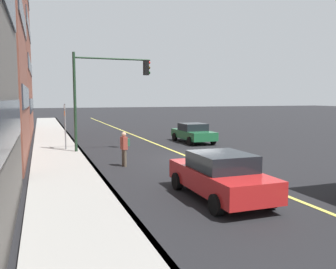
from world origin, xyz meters
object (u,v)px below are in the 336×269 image
at_px(car_red, 220,175).
at_px(car_green, 193,133).
at_px(traffic_light_mast, 105,84).
at_px(pedestrian_with_backpack, 124,147).
at_px(street_sign_post, 65,124).

xyz_separation_m(car_red, car_green, (13.28, -5.00, -0.05)).
bearing_deg(traffic_light_mast, car_red, -170.92).
xyz_separation_m(car_green, traffic_light_mast, (-2.46, 6.73, 3.29)).
bearing_deg(car_red, pedestrian_with_backpack, 15.03).
relative_size(car_red, car_green, 1.03).
height_order(car_green, traffic_light_mast, traffic_light_mast).
xyz_separation_m(pedestrian_with_backpack, traffic_light_mast, (4.57, 0.05, 3.05)).
bearing_deg(car_red, traffic_light_mast, 9.08).
height_order(car_red, pedestrian_with_backpack, pedestrian_with_backpack).
relative_size(traffic_light_mast, street_sign_post, 2.02).
xyz_separation_m(pedestrian_with_backpack, street_sign_post, (5.67, 2.29, 0.74)).
relative_size(pedestrian_with_backpack, traffic_light_mast, 0.28).
bearing_deg(traffic_light_mast, pedestrian_with_backpack, -179.35).
height_order(pedestrian_with_backpack, street_sign_post, street_sign_post).
bearing_deg(street_sign_post, car_red, -161.57).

